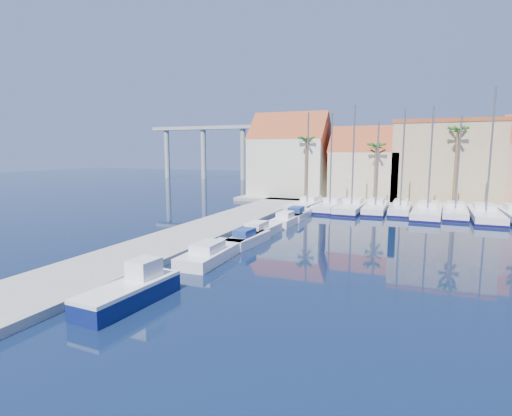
# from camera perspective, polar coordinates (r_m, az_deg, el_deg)

# --- Properties ---
(ground) EXTENTS (260.00, 260.00, 0.00)m
(ground) POSITION_cam_1_polar(r_m,az_deg,el_deg) (20.13, -8.29, -14.44)
(ground) COLOR black
(ground) RESTS_ON ground
(quay_west) EXTENTS (6.00, 77.00, 0.50)m
(quay_west) POSITION_cam_1_polar(r_m,az_deg,el_deg) (35.60, -9.85, -4.06)
(quay_west) COLOR gray
(quay_west) RESTS_ON ground
(shore_north) EXTENTS (54.00, 16.00, 0.50)m
(shore_north) POSITION_cam_1_polar(r_m,az_deg,el_deg) (64.41, 22.37, 0.88)
(shore_north) COLOR gray
(shore_north) RESTS_ON ground
(fishing_boat) EXTENTS (2.34, 6.01, 2.06)m
(fishing_boat) POSITION_cam_1_polar(r_m,az_deg,el_deg) (21.65, -17.39, -11.15)
(fishing_boat) COLOR #0D1951
(fishing_boat) RESTS_ON ground
(motorboat_west_0) EXTENTS (2.47, 7.21, 1.40)m
(motorboat_west_0) POSITION_cam_1_polar(r_m,az_deg,el_deg) (28.80, -6.35, -6.37)
(motorboat_west_0) COLOR white
(motorboat_west_0) RESTS_ON ground
(motorboat_west_1) EXTENTS (2.18, 5.58, 1.40)m
(motorboat_west_1) POSITION_cam_1_polar(r_m,az_deg,el_deg) (33.12, -1.27, -4.40)
(motorboat_west_1) COLOR white
(motorboat_west_1) RESTS_ON ground
(motorboat_west_2) EXTENTS (2.32, 6.49, 1.40)m
(motorboat_west_2) POSITION_cam_1_polar(r_m,az_deg,el_deg) (36.42, 0.44, -3.25)
(motorboat_west_2) COLOR white
(motorboat_west_2) RESTS_ON ground
(motorboat_west_3) EXTENTS (2.05, 6.11, 1.40)m
(motorboat_west_3) POSITION_cam_1_polar(r_m,az_deg,el_deg) (42.46, 4.40, -1.64)
(motorboat_west_3) COLOR white
(motorboat_west_3) RESTS_ON ground
(motorboat_west_4) EXTENTS (2.21, 6.43, 1.40)m
(motorboat_west_4) POSITION_cam_1_polar(r_m,az_deg,el_deg) (46.26, 5.93, -0.85)
(motorboat_west_4) COLOR white
(motorboat_west_4) RESTS_ON ground
(sailboat_0) EXTENTS (3.61, 11.04, 12.63)m
(sailboat_0) POSITION_cam_1_polar(r_m,az_deg,el_deg) (54.18, 7.50, 0.51)
(sailboat_0) COLOR white
(sailboat_0) RESTS_ON ground
(sailboat_1) EXTENTS (3.24, 10.10, 12.50)m
(sailboat_1) POSITION_cam_1_polar(r_m,az_deg,el_deg) (53.45, 10.66, 0.35)
(sailboat_1) COLOR white
(sailboat_1) RESTS_ON ground
(sailboat_2) EXTENTS (3.43, 11.12, 13.32)m
(sailboat_2) POSITION_cam_1_polar(r_m,az_deg,el_deg) (53.02, 13.63, 0.19)
(sailboat_2) COLOR white
(sailboat_2) RESTS_ON ground
(sailboat_3) EXTENTS (2.66, 9.83, 11.26)m
(sailboat_3) POSITION_cam_1_polar(r_m,az_deg,el_deg) (53.05, 16.73, 0.07)
(sailboat_3) COLOR white
(sailboat_3) RESTS_ON ground
(sailboat_4) EXTENTS (2.58, 9.07, 12.74)m
(sailboat_4) POSITION_cam_1_polar(r_m,az_deg,el_deg) (53.05, 19.94, -0.04)
(sailboat_4) COLOR white
(sailboat_4) RESTS_ON ground
(sailboat_5) EXTENTS (3.94, 12.08, 12.76)m
(sailboat_5) POSITION_cam_1_polar(r_m,az_deg,el_deg) (51.99, 23.32, -0.42)
(sailboat_5) COLOR white
(sailboat_5) RESTS_ON ground
(sailboat_6) EXTENTS (3.27, 10.29, 11.70)m
(sailboat_6) POSITION_cam_1_polar(r_m,az_deg,el_deg) (53.15, 26.54, -0.43)
(sailboat_6) COLOR white
(sailboat_6) RESTS_ON ground
(sailboat_7) EXTENTS (3.37, 11.84, 14.62)m
(sailboat_7) POSITION_cam_1_polar(r_m,az_deg,el_deg) (52.53, 29.88, -0.74)
(sailboat_7) COLOR white
(sailboat_7) RESTS_ON ground
(building_0) EXTENTS (12.30, 9.00, 13.50)m
(building_0) POSITION_cam_1_polar(r_m,az_deg,el_deg) (65.95, 4.91, 7.09)
(building_0) COLOR beige
(building_0) RESTS_ON shore_north
(building_1) EXTENTS (10.30, 8.00, 11.00)m
(building_1) POSITION_cam_1_polar(r_m,az_deg,el_deg) (63.47, 15.35, 5.68)
(building_1) COLOR tan
(building_1) RESTS_ON shore_north
(building_2) EXTENTS (14.20, 10.20, 11.50)m
(building_2) POSITION_cam_1_polar(r_m,az_deg,el_deg) (64.09, 25.35, 6.07)
(building_2) COLOR tan
(building_2) RESTS_ON shore_north
(palm_0) EXTENTS (2.60, 2.60, 10.15)m
(palm_0) POSITION_cam_1_polar(r_m,az_deg,el_deg) (60.04, 7.20, 9.39)
(palm_0) COLOR brown
(palm_0) RESTS_ON shore_north
(palm_1) EXTENTS (2.60, 2.60, 9.15)m
(palm_1) POSITION_cam_1_polar(r_m,az_deg,el_deg) (58.24, 16.83, 8.22)
(palm_1) COLOR brown
(palm_1) RESTS_ON shore_north
(palm_2) EXTENTS (2.60, 2.60, 11.15)m
(palm_2) POSITION_cam_1_polar(r_m,az_deg,el_deg) (58.20, 26.89, 9.56)
(palm_2) COLOR brown
(palm_2) RESTS_ON shore_north
(viaduct) EXTENTS (48.00, 2.20, 14.45)m
(viaduct) POSITION_cam_1_polar(r_m,az_deg,el_deg) (109.40, -4.34, 9.45)
(viaduct) COLOR #9E9E99
(viaduct) RESTS_ON ground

